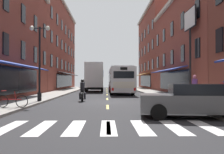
# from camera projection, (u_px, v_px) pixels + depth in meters

# --- Properties ---
(ground_plane) EXTENTS (34.80, 80.00, 0.10)m
(ground_plane) POSITION_uv_depth(u_px,v_px,m) (107.00, 103.00, 18.38)
(ground_plane) COLOR #28282B
(lane_centre_dashes) EXTENTS (0.14, 73.90, 0.01)m
(lane_centre_dashes) POSITION_uv_depth(u_px,v_px,m) (107.00, 102.00, 18.13)
(lane_centre_dashes) COLOR #DBCC4C
(lane_centre_dashes) RESTS_ON ground
(crosswalk_near) EXTENTS (7.10, 2.80, 0.01)m
(crosswalk_near) POSITION_uv_depth(u_px,v_px,m) (109.00, 127.00, 8.38)
(crosswalk_near) COLOR silver
(crosswalk_near) RESTS_ON ground
(sidewalk_left) EXTENTS (3.00, 80.00, 0.14)m
(sidewalk_left) POSITION_uv_depth(u_px,v_px,m) (26.00, 101.00, 18.25)
(sidewalk_left) COLOR gray
(sidewalk_left) RESTS_ON ground
(sidewalk_right) EXTENTS (3.00, 80.00, 0.14)m
(sidewalk_right) POSITION_uv_depth(u_px,v_px,m) (188.00, 101.00, 18.51)
(sidewalk_right) COLOR gray
(sidewalk_right) RESTS_ON ground
(billboard_sign) EXTENTS (0.40, 2.78, 7.53)m
(billboard_sign) POSITION_uv_depth(u_px,v_px,m) (190.00, 30.00, 21.50)
(billboard_sign) COLOR black
(billboard_sign) RESTS_ON sidewalk_right
(transit_bus) EXTENTS (2.71, 12.47, 3.10)m
(transit_bus) POSITION_uv_depth(u_px,v_px,m) (120.00, 80.00, 31.18)
(transit_bus) COLOR silver
(transit_bus) RESTS_ON ground
(box_truck) EXTENTS (2.63, 7.53, 3.94)m
(box_truck) POSITION_uv_depth(u_px,v_px,m) (94.00, 77.00, 35.61)
(box_truck) COLOR #B21E19
(box_truck) RESTS_ON ground
(sedan_near) EXTENTS (1.93, 4.68, 1.38)m
(sedan_near) POSITION_uv_depth(u_px,v_px,m) (96.00, 85.00, 45.72)
(sedan_near) COLOR maroon
(sedan_near) RESTS_ON ground
(sedan_mid) EXTENTS (4.88, 2.43, 1.41)m
(sedan_mid) POSITION_uv_depth(u_px,v_px,m) (198.00, 100.00, 10.53)
(sedan_mid) COLOR #515154
(sedan_mid) RESTS_ON ground
(motorcycle_rider) EXTENTS (0.62, 2.07, 1.66)m
(motorcycle_rider) POSITION_uv_depth(u_px,v_px,m) (82.00, 92.00, 19.08)
(motorcycle_rider) COLOR black
(motorcycle_rider) RESTS_ON ground
(bicycle_near) EXTENTS (1.71, 0.48, 0.91)m
(bicycle_near) POSITION_uv_depth(u_px,v_px,m) (12.00, 101.00, 13.18)
(bicycle_near) COLOR black
(bicycle_near) RESTS_ON sidewalk_left
(pedestrian_mid) EXTENTS (0.36, 0.36, 1.79)m
(pedestrian_mid) POSITION_uv_depth(u_px,v_px,m) (195.00, 88.00, 16.85)
(pedestrian_mid) COLOR navy
(pedestrian_mid) RESTS_ON sidewalk_right
(street_lamp_twin) EXTENTS (1.42, 0.32, 5.21)m
(street_lamp_twin) POSITION_uv_depth(u_px,v_px,m) (40.00, 59.00, 17.49)
(street_lamp_twin) COLOR black
(street_lamp_twin) RESTS_ON sidewalk_left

